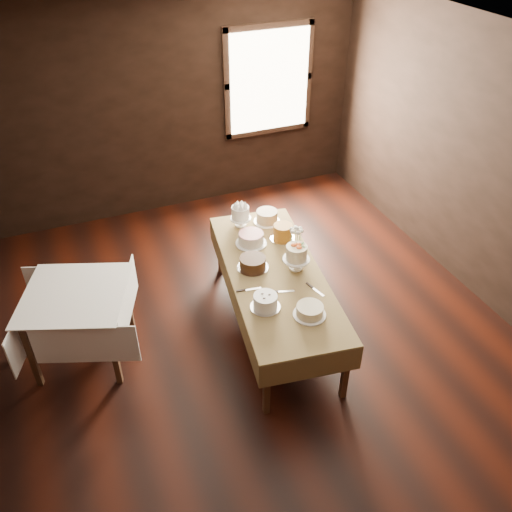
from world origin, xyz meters
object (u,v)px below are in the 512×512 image
Objects in this scene: side_table at (76,301)px; cake_server_a at (286,291)px; display_table at (275,276)px; cake_flowers at (296,259)px; cake_cream at (310,311)px; cake_server_c at (261,259)px; cake_speckled at (267,217)px; cake_server_d at (288,252)px; flower_vase at (295,251)px; cake_chocolate at (253,263)px; cake_caramel at (283,232)px; cake_server_b at (318,292)px; cake_server_e at (253,289)px; cake_swirl at (265,302)px; cake_meringue at (240,217)px; cake_lattice at (251,239)px.

side_table reaches higher than cake_server_a.
display_table is 1.88m from side_table.
cake_flowers is 0.82× the size of cake_cream.
cake_cream is 1.38× the size of cake_server_c.
cake_speckled is 1.24× the size of cake_server_d.
cake_server_a is at bearing -123.89° from flower_vase.
cake_chocolate is 1.43× the size of cake_server_d.
cake_server_d is (0.04, 0.27, -0.11)m from cake_flowers.
cake_flowers is 1.13× the size of cake_server_a.
cake_caramel is 0.34m from flower_vase.
cake_server_d is at bearing -1.62° from side_table.
flower_vase reaches higher than cake_server_b.
cake_server_e is (1.56, -0.47, 0.02)m from side_table.
cake_caramel is 1.11m from cake_swirl.
flower_vase is (0.34, -0.08, 0.07)m from cake_server_c.
side_table reaches higher than cake_server_b.
cake_caramel is 1.21m from cake_cream.
cake_flowers reaches higher than cake_swirl.
cake_cream is 1.38× the size of cake_server_b.
cake_server_c is at bearing 135.37° from cake_flowers.
cake_cream is 0.92m from cake_server_c.
cake_speckled reaches higher than cake_server_c.
cake_caramel is at bearing 32.67° from cake_server_d.
cake_meringue reaches higher than cake_cream.
flower_vase is at bearing 37.73° from cake_server_e.
cake_flowers is 0.99× the size of cake_swirl.
cake_swirl is at bearing -140.02° from cake_flowers.
flower_vase is at bearing 45.92° from cake_swirl.
cake_server_a is at bearing -18.59° from side_table.
cake_server_c is (-0.01, -0.30, -0.05)m from cake_lattice.
cake_server_b is at bearing -85.16° from cake_flowers.
cake_server_d is (-0.05, -0.25, -0.08)m from cake_caramel.
cake_speckled reaches higher than cake_server_d.
cake_speckled is 0.71m from flower_vase.
cake_flowers is 1.96× the size of flower_vase.
display_table is 0.54m from cake_swirl.
side_table is 2.10m from cake_flowers.
cake_server_d is at bearing -68.73° from cake_server_c.
cake_meringue reaches higher than cake_server_a.
cake_cream is at bearing -107.18° from flower_vase.
cake_server_d is (0.28, 0.56, 0.00)m from cake_server_a.
display_table is 0.55m from cake_lattice.
cake_lattice is 0.35m from cake_caramel.
cake_cream is (-0.18, -0.66, -0.07)m from cake_flowers.
cake_server_d is (0.55, 0.69, -0.06)m from cake_swirl.
cake_speckled is at bearing -8.08° from cake_meringue.
flower_vase reaches higher than cake_lattice.
cake_lattice and cake_chocolate have the same top height.
cake_caramel is at bearing 57.64° from cake_swirl.
cake_meringue is 1.05× the size of cake_server_d.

